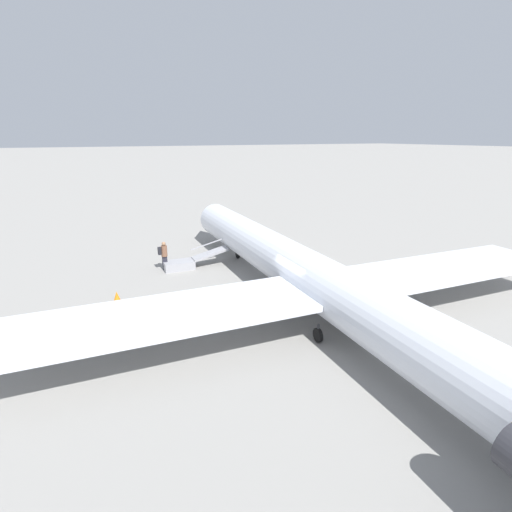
{
  "coord_description": "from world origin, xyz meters",
  "views": [
    {
      "loc": [
        -13.98,
        10.01,
        7.8
      ],
      "look_at": [
        4.17,
        0.4,
        1.58
      ],
      "focal_mm": 28.0,
      "sensor_mm": 36.0,
      "label": 1
    }
  ],
  "objects": [
    {
      "name": "passenger",
      "position": [
        8.86,
        4.18,
        1.0
      ],
      "size": [
        0.36,
        0.55,
        1.74
      ],
      "rotation": [
        0.0,
        0.0,
        -1.65
      ],
      "color": "#23232D",
      "rests_on": "ground"
    },
    {
      "name": "traffic_cone_near_stairs",
      "position": [
        4.89,
        7.6,
        0.29
      ],
      "size": [
        0.57,
        0.57,
        0.62
      ],
      "color": "black",
      "rests_on": "ground"
    },
    {
      "name": "boarding_stairs",
      "position": [
        8.53,
        2.98,
        0.36
      ],
      "size": [
        1.33,
        4.08,
        1.55
      ],
      "rotation": [
        0.0,
        0.0,
        -1.65
      ],
      "color": "#99999E",
      "rests_on": "ground"
    },
    {
      "name": "ground_plane",
      "position": [
        0.0,
        0.0,
        0.0
      ],
      "size": [
        600.0,
        600.0,
        0.0
      ],
      "primitive_type": "plane",
      "color": "gray"
    },
    {
      "name": "airplane_main",
      "position": [
        -0.9,
        0.08,
        1.77
      ],
      "size": [
        33.0,
        25.57,
        5.96
      ],
      "rotation": [
        0.0,
        0.0,
        -0.08
      ],
      "color": "silver",
      "rests_on": "ground"
    }
  ]
}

